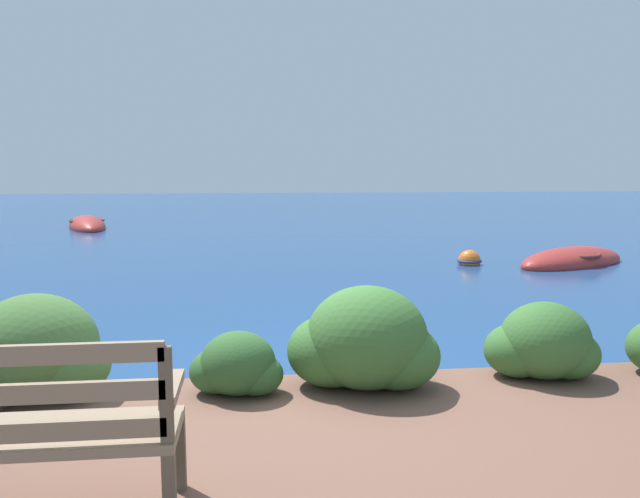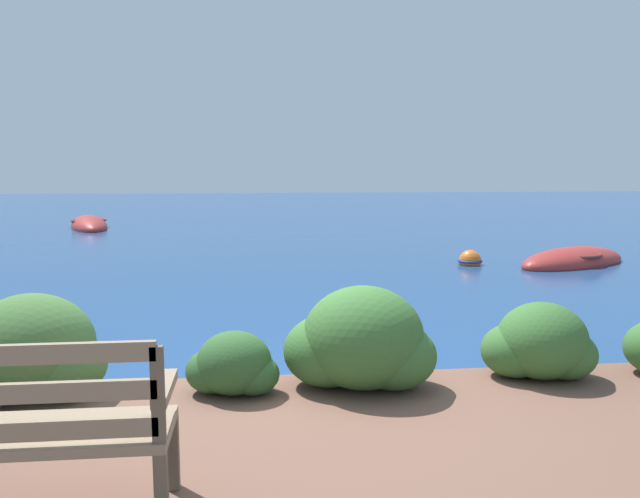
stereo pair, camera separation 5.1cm
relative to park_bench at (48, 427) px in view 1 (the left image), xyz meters
The scene contains 9 objects.
ground_plane 2.50m from the park_bench, 56.90° to the left, with size 80.00×80.00×0.00m.
park_bench is the anchor object (origin of this frame).
hedge_clump_left 1.86m from the park_bench, 110.33° to the left, with size 1.14×0.82×0.77m.
hedge_clump_centre 1.85m from the park_bench, 62.79° to the left, with size 0.70×0.51×0.48m.
hedge_clump_right 2.46m from the park_bench, 42.63° to the left, with size 1.17×0.84×0.79m.
hedge_clump_far_right 3.71m from the park_bench, 27.81° to the left, with size 0.91×0.65×0.62m.
rowboat_nearest 11.17m from the park_bench, 49.84° to the left, with size 2.90×2.08×0.61m.
rowboat_mid 17.62m from the park_bench, 103.57° to the left, with size 2.04×3.49×0.67m.
mooring_buoy 10.18m from the park_bench, 59.29° to the left, with size 0.48×0.48×0.43m.
Camera 1 is at (-0.35, -4.91, 1.91)m, focal length 35.00 mm.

